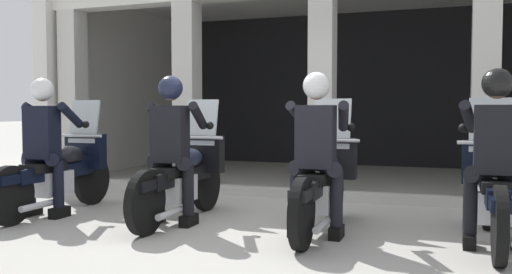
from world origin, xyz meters
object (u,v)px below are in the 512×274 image
object	(u,v)px
motorcycle_far_left	(62,170)
police_officer_far_right	(496,143)
motorcycle_center_right	(323,182)
police_officer_center_right	(317,140)
police_officer_center_left	(172,137)
motorcycle_far_right	(493,189)
motorcycle_center_left	(184,175)
police_officer_far_left	(44,135)

from	to	relation	value
motorcycle_far_left	police_officer_far_right	bearing A→B (deg)	-5.06
motorcycle_center_right	police_officer_center_right	distance (m)	0.52
police_officer_center_right	police_officer_far_right	distance (m)	1.58
motorcycle_far_left	police_officer_center_left	size ratio (longest dim) A/B	1.29
motorcycle_far_right	police_officer_far_right	xyz separation A→B (m)	(-0.00, -0.28, 0.44)
police_officer_center_right	police_officer_far_right	xyz separation A→B (m)	(1.58, 0.06, 0.00)
police_officer_center_right	police_officer_far_right	bearing A→B (deg)	-1.12
motorcycle_far_left	police_officer_center_left	xyz separation A→B (m)	(1.58, -0.18, 0.44)
motorcycle_center_left	police_officer_far_right	distance (m)	3.20
police_officer_far_right	motorcycle_center_left	bearing A→B (deg)	170.46
motorcycle_center_left	police_officer_center_left	bearing A→B (deg)	-89.92
motorcycle_far_left	motorcycle_far_right	distance (m)	4.74
police_officer_far_left	police_officer_center_right	world-z (taller)	same
police_officer_far_left	police_officer_far_right	xyz separation A→B (m)	(4.74, 0.13, 0.00)
motorcycle_far_left	police_officer_center_right	world-z (taller)	police_officer_center_right
motorcycle_far_left	motorcycle_center_left	distance (m)	1.58
police_officer_far_left	motorcycle_far_right	bearing A→B (deg)	1.78
motorcycle_far_left	police_officer_far_left	xyz separation A→B (m)	(-0.00, -0.28, 0.44)
motorcycle_far_left	police_officer_far_right	distance (m)	4.76
motorcycle_center_left	motorcycle_center_right	world-z (taller)	same
motorcycle_far_right	police_officer_center_right	bearing A→B (deg)	-172.71
motorcycle_center_left	police_officer_far_left	bearing A→B (deg)	-165.84
police_officer_center_right	motorcycle_far_right	distance (m)	1.68
police_officer_far_left	police_officer_center_right	xyz separation A→B (m)	(3.16, 0.07, 0.00)
motorcycle_center_left	police_officer_far_right	size ratio (longest dim) A/B	1.29
motorcycle_far_left	police_officer_far_left	distance (m)	0.52
police_officer_center_right	motorcycle_center_left	bearing A→B (deg)	165.51
police_officer_far_left	police_officer_center_right	bearing A→B (deg)	-1.87
motorcycle_center_left	police_officer_far_right	world-z (taller)	police_officer_far_right
police_officer_far_left	motorcycle_center_right	bearing A→B (deg)	3.24
motorcycle_center_right	police_officer_center_right	world-z (taller)	police_officer_center_right
police_officer_center_left	motorcycle_center_right	xyz separation A→B (m)	(1.58, 0.25, -0.44)
police_officer_far_left	police_officer_center_right	distance (m)	3.16
police_officer_center_left	police_officer_far_left	bearing A→B (deg)	-175.84
police_officer_far_left	motorcycle_far_right	size ratio (longest dim) A/B	0.78
motorcycle_center_left	police_officer_center_left	size ratio (longest dim) A/B	1.29
motorcycle_center_right	motorcycle_far_left	bearing A→B (deg)	178.16
motorcycle_center_right	motorcycle_far_right	size ratio (longest dim) A/B	1.00
motorcycle_far_right	motorcycle_center_right	bearing A→B (deg)	177.20
motorcycle_far_left	police_officer_center_left	world-z (taller)	police_officer_center_left
motorcycle_far_right	police_officer_far_right	distance (m)	0.52
motorcycle_center_right	motorcycle_far_right	world-z (taller)	same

